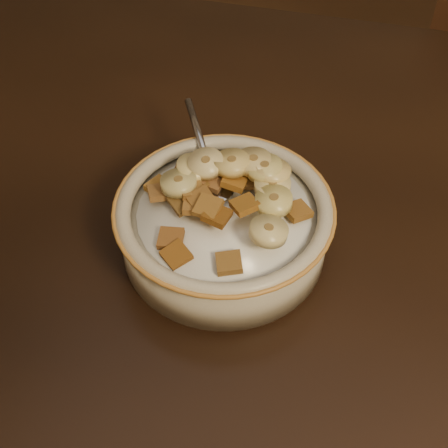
# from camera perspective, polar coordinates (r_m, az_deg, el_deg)

# --- Properties ---
(cereal_bowl) EXTENTS (0.18, 0.18, 0.04)m
(cereal_bowl) POSITION_cam_1_polar(r_m,az_deg,el_deg) (0.55, 0.00, -0.59)
(cereal_bowl) COLOR beige
(cereal_bowl) RESTS_ON table
(milk) EXTENTS (0.15, 0.15, 0.00)m
(milk) POSITION_cam_1_polar(r_m,az_deg,el_deg) (0.53, 0.00, 0.96)
(milk) COLOR white
(milk) RESTS_ON cereal_bowl
(spoon) EXTENTS (0.05, 0.05, 0.01)m
(spoon) POSITION_cam_1_polar(r_m,az_deg,el_deg) (0.55, -0.80, 3.41)
(spoon) COLOR #9EA5BA
(spoon) RESTS_ON cereal_bowl
(cereal_square_0) EXTENTS (0.03, 0.03, 0.01)m
(cereal_square_0) POSITION_cam_1_polar(r_m,az_deg,el_deg) (0.53, 6.71, 1.19)
(cereal_square_0) COLOR brown
(cereal_square_0) RESTS_ON milk
(cereal_square_1) EXTENTS (0.03, 0.03, 0.01)m
(cereal_square_1) POSITION_cam_1_polar(r_m,az_deg,el_deg) (0.54, -2.54, 3.61)
(cereal_square_1) COLOR brown
(cereal_square_1) RESTS_ON milk
(cereal_square_2) EXTENTS (0.02, 0.02, 0.01)m
(cereal_square_2) POSITION_cam_1_polar(r_m,az_deg,el_deg) (0.50, -0.65, 0.80)
(cereal_square_2) COLOR brown
(cereal_square_2) RESTS_ON milk
(cereal_square_3) EXTENTS (0.03, 0.03, 0.01)m
(cereal_square_3) POSITION_cam_1_polar(r_m,az_deg,el_deg) (0.51, 1.91, 1.77)
(cereal_square_3) COLOR brown
(cereal_square_3) RESTS_ON milk
(cereal_square_4) EXTENTS (0.02, 0.02, 0.01)m
(cereal_square_4) POSITION_cam_1_polar(r_m,az_deg,el_deg) (0.54, -1.05, 4.02)
(cereal_square_4) COLOR brown
(cereal_square_4) RESTS_ON milk
(cereal_square_5) EXTENTS (0.03, 0.03, 0.01)m
(cereal_square_5) POSITION_cam_1_polar(r_m,az_deg,el_deg) (0.56, 3.35, 4.41)
(cereal_square_5) COLOR brown
(cereal_square_5) RESTS_ON milk
(cereal_square_6) EXTENTS (0.03, 0.03, 0.01)m
(cereal_square_6) POSITION_cam_1_polar(r_m,az_deg,el_deg) (0.55, -5.91, 3.41)
(cereal_square_6) COLOR #916025
(cereal_square_6) RESTS_ON milk
(cereal_square_7) EXTENTS (0.03, 0.03, 0.01)m
(cereal_square_7) POSITION_cam_1_polar(r_m,az_deg,el_deg) (0.52, -3.76, 2.02)
(cereal_square_7) COLOR brown
(cereal_square_7) RESTS_ON milk
(cereal_square_8) EXTENTS (0.03, 0.03, 0.01)m
(cereal_square_8) POSITION_cam_1_polar(r_m,az_deg,el_deg) (0.50, -4.39, -2.86)
(cereal_square_8) COLOR brown
(cereal_square_8) RESTS_ON milk
(cereal_square_9) EXTENTS (0.03, 0.03, 0.01)m
(cereal_square_9) POSITION_cam_1_polar(r_m,az_deg,el_deg) (0.53, -3.03, 3.18)
(cereal_square_9) COLOR brown
(cereal_square_9) RESTS_ON milk
(cereal_square_10) EXTENTS (0.02, 0.03, 0.01)m
(cereal_square_10) POSITION_cam_1_polar(r_m,az_deg,el_deg) (0.55, 2.84, 4.19)
(cereal_square_10) COLOR olive
(cereal_square_10) RESTS_ON milk
(cereal_square_11) EXTENTS (0.03, 0.03, 0.01)m
(cereal_square_11) POSITION_cam_1_polar(r_m,az_deg,el_deg) (0.55, -1.77, 4.45)
(cereal_square_11) COLOR brown
(cereal_square_11) RESTS_ON milk
(cereal_square_12) EXTENTS (0.03, 0.03, 0.01)m
(cereal_square_12) POSITION_cam_1_polar(r_m,az_deg,el_deg) (0.49, 0.47, -3.57)
(cereal_square_12) COLOR olive
(cereal_square_12) RESTS_ON milk
(cereal_square_13) EXTENTS (0.02, 0.02, 0.01)m
(cereal_square_13) POSITION_cam_1_polar(r_m,az_deg,el_deg) (0.51, -1.45, 1.55)
(cereal_square_13) COLOR brown
(cereal_square_13) RESTS_ON milk
(cereal_square_14) EXTENTS (0.02, 0.02, 0.01)m
(cereal_square_14) POSITION_cam_1_polar(r_m,az_deg,el_deg) (0.56, -3.59, 4.72)
(cereal_square_14) COLOR brown
(cereal_square_14) RESTS_ON milk
(cereal_square_15) EXTENTS (0.02, 0.02, 0.01)m
(cereal_square_15) POSITION_cam_1_polar(r_m,az_deg,el_deg) (0.53, 0.96, 3.92)
(cereal_square_15) COLOR brown
(cereal_square_15) RESTS_ON milk
(cereal_square_16) EXTENTS (0.02, 0.02, 0.01)m
(cereal_square_16) POSITION_cam_1_polar(r_m,az_deg,el_deg) (0.51, -4.89, -1.34)
(cereal_square_16) COLOR brown
(cereal_square_16) RESTS_ON milk
(cereal_square_17) EXTENTS (0.03, 0.03, 0.01)m
(cereal_square_17) POSITION_cam_1_polar(r_m,az_deg,el_deg) (0.52, -2.08, 2.20)
(cereal_square_17) COLOR brown
(cereal_square_17) RESTS_ON milk
(cereal_square_18) EXTENTS (0.02, 0.02, 0.01)m
(cereal_square_18) POSITION_cam_1_polar(r_m,az_deg,el_deg) (0.55, -2.23, 4.57)
(cereal_square_18) COLOR brown
(cereal_square_18) RESTS_ON milk
(cereal_square_19) EXTENTS (0.02, 0.02, 0.01)m
(cereal_square_19) POSITION_cam_1_polar(r_m,az_deg,el_deg) (0.52, -2.63, 1.76)
(cereal_square_19) COLOR brown
(cereal_square_19) RESTS_ON milk
(cereal_square_20) EXTENTS (0.03, 0.03, 0.01)m
(cereal_square_20) POSITION_cam_1_polar(r_m,az_deg,el_deg) (0.54, -5.87, 2.90)
(cereal_square_20) COLOR #966433
(cereal_square_20) RESTS_ON milk
(banana_slice_0) EXTENTS (0.03, 0.03, 0.01)m
(banana_slice_0) POSITION_cam_1_polar(r_m,az_deg,el_deg) (0.54, -2.74, 5.13)
(banana_slice_0) COLOR #F9D97F
(banana_slice_0) RESTS_ON milk
(banana_slice_1) EXTENTS (0.04, 0.04, 0.02)m
(banana_slice_1) POSITION_cam_1_polar(r_m,az_deg,el_deg) (0.49, 4.10, -0.66)
(banana_slice_1) COLOR #FFE795
(banana_slice_1) RESTS_ON milk
(banana_slice_2) EXTENTS (0.04, 0.04, 0.01)m
(banana_slice_2) POSITION_cam_1_polar(r_m,az_deg,el_deg) (0.53, 3.71, 5.10)
(banana_slice_2) COLOR #C7BD60
(banana_slice_2) RESTS_ON milk
(banana_slice_3) EXTENTS (0.04, 0.04, 0.01)m
(banana_slice_3) POSITION_cam_1_polar(r_m,az_deg,el_deg) (0.53, -4.17, 3.76)
(banana_slice_3) COLOR #C8BD73
(banana_slice_3) RESTS_ON milk
(banana_slice_4) EXTENTS (0.04, 0.04, 0.02)m
(banana_slice_4) POSITION_cam_1_polar(r_m,az_deg,el_deg) (0.54, -1.67, 5.54)
(banana_slice_4) COLOR #FFDE99
(banana_slice_4) RESTS_ON milk
(banana_slice_5) EXTENTS (0.03, 0.03, 0.02)m
(banana_slice_5) POSITION_cam_1_polar(r_m,az_deg,el_deg) (0.53, 4.46, 4.80)
(banana_slice_5) COLOR #E4CA70
(banana_slice_5) RESTS_ON milk
(banana_slice_6) EXTENTS (0.03, 0.03, 0.01)m
(banana_slice_6) POSITION_cam_1_polar(r_m,az_deg,el_deg) (0.53, 4.45, 3.49)
(banana_slice_6) COLOR #E6D78B
(banana_slice_6) RESTS_ON milk
(banana_slice_7) EXTENTS (0.04, 0.04, 0.01)m
(banana_slice_7) POSITION_cam_1_polar(r_m,az_deg,el_deg) (0.54, 0.71, 5.58)
(banana_slice_7) COLOR #FBD57D
(banana_slice_7) RESTS_ON milk
(banana_slice_8) EXTENTS (0.03, 0.03, 0.01)m
(banana_slice_8) POSITION_cam_1_polar(r_m,az_deg,el_deg) (0.54, 2.71, 5.70)
(banana_slice_8) COLOR #D8BC84
(banana_slice_8) RESTS_ON milk
(banana_slice_9) EXTENTS (0.03, 0.03, 0.01)m
(banana_slice_9) POSITION_cam_1_polar(r_m,az_deg,el_deg) (0.51, 4.57, 2.10)
(banana_slice_9) COLOR #D9CB78
(banana_slice_9) RESTS_ON milk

